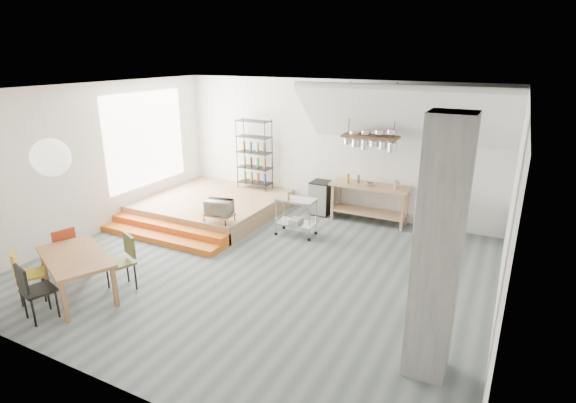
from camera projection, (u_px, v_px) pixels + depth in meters
The scene contains 26 objects.
floor at pixel (259, 266), 8.33m from camera, with size 8.00×8.00×0.00m, color #525D5F.
wall_back at pixel (332, 148), 10.78m from camera, with size 8.00×0.04×3.20m, color silver.
wall_left at pixel (96, 160), 9.56m from camera, with size 0.04×7.00×3.20m, color silver.
wall_right at pixel (510, 221), 6.10m from camera, with size 0.04×7.00×3.20m, color silver.
ceiling at pixel (255, 90), 7.32m from camera, with size 8.00×7.00×0.02m, color white.
slope_ceiling at pixel (404, 115), 9.20m from camera, with size 4.40×1.80×0.15m, color white.
window_pane at pixel (146, 139), 10.75m from camera, with size 0.02×2.50×2.20m, color white.
platform at pixel (213, 205), 11.04m from camera, with size 3.00×3.00×0.40m, color #97734B.
step_lower at pixel (158, 238), 9.43m from camera, with size 3.00×0.35×0.13m, color orange.
step_upper at pixel (169, 230), 9.71m from camera, with size 3.00×0.35×0.27m, color orange.
concrete_column at pixel (438, 253), 5.13m from camera, with size 0.50×0.50×3.20m, color slate.
kitchen_counter at pixel (369, 197), 10.32m from camera, with size 1.80×0.60×0.91m.
stove at pixel (431, 212), 9.77m from camera, with size 0.60×0.60×1.18m.
pot_rack at pixel (371, 140), 9.69m from camera, with size 1.20×0.50×1.43m.
wire_shelving at pixel (254, 153), 11.48m from camera, with size 0.88×0.38×1.80m.
microwave_shelf at pixel (219, 215), 9.40m from camera, with size 0.60×0.40×0.16m.
paper_lantern at pixel (51, 157), 7.09m from camera, with size 0.60×0.60×0.60m, color white.
dining_table at pixel (75, 260), 7.13m from camera, with size 1.74×1.41×0.72m.
chair_mustard at pixel (24, 271), 7.03m from camera, with size 0.55×0.55×0.87m.
chair_black at pixel (32, 288), 6.50m from camera, with size 0.50×0.50×0.90m.
chair_olive at pixel (124, 257), 7.43m from camera, with size 0.56×0.56×0.93m.
chair_red at pixel (63, 247), 7.87m from camera, with size 0.50×0.50×0.89m.
rolling_cart at pixel (296, 212), 9.61m from camera, with size 0.86×0.51×0.83m.
mini_fridge at pixel (321, 198), 10.96m from camera, with size 0.48×0.48×0.81m, color black.
microwave at pixel (219, 207), 9.34m from camera, with size 0.55×0.37×0.30m, color beige.
bowl at pixel (370, 184), 10.17m from camera, with size 0.23×0.23×0.06m, color silver.
Camera 1 is at (3.91, -6.45, 3.78)m, focal length 28.00 mm.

